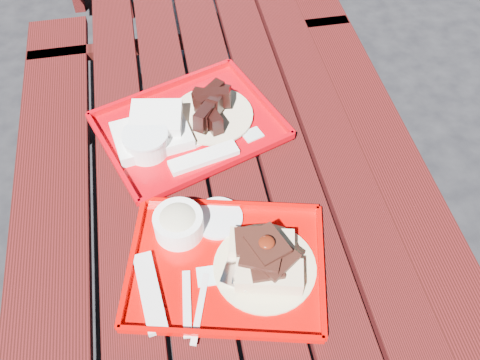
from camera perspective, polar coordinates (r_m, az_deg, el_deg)
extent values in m
plane|color=black|center=(2.12, -0.76, -10.78)|extent=(60.00, 60.00, 0.00)
cube|color=#400C0D|center=(1.51, -12.35, 0.60)|extent=(0.14, 2.40, 0.04)
cube|color=#400C0D|center=(1.50, -6.70, 1.43)|extent=(0.14, 2.40, 0.04)
cube|color=#400C0D|center=(1.51, -1.05, 2.25)|extent=(0.14, 2.40, 0.04)
cube|color=#400C0D|center=(1.53, 4.49, 3.03)|extent=(0.14, 2.40, 0.04)
cube|color=#400C0D|center=(1.57, 9.83, 3.75)|extent=(0.14, 2.40, 0.04)
cube|color=#400C0D|center=(1.79, -19.63, -6.78)|extent=(0.25, 2.40, 0.04)
cube|color=#400C0D|center=(2.50, -17.68, 6.83)|extent=(0.06, 0.06, 0.42)
cube|color=#400C0D|center=(1.89, 16.69, -1.33)|extent=(0.25, 2.40, 0.04)
cube|color=#400C0D|center=(2.57, 8.82, 10.42)|extent=(0.06, 0.06, 0.42)
cube|color=#400C0D|center=(2.45, -12.06, 12.55)|extent=(0.06, 0.06, 0.75)
cube|color=#400C0D|center=(2.49, 2.14, 14.41)|extent=(0.06, 0.06, 0.75)
cube|color=#400C0D|center=(2.42, -5.03, 14.61)|extent=(1.40, 0.06, 0.04)
cube|color=#CB0100|center=(1.28, -1.48, -9.27)|extent=(0.51, 0.44, 0.01)
cube|color=#CB0100|center=(1.36, -0.98, -2.64)|extent=(0.44, 0.12, 0.02)
cube|color=#CB0100|center=(1.19, -2.11, -16.13)|extent=(0.44, 0.12, 0.02)
cube|color=#CB0100|center=(1.27, 8.67, -9.32)|extent=(0.09, 0.34, 0.02)
cube|color=#CB0100|center=(1.30, -11.45, -8.30)|extent=(0.09, 0.34, 0.02)
cylinder|color=beige|center=(1.27, 2.66, -9.26)|extent=(0.24, 0.24, 0.01)
cube|color=beige|center=(1.22, 3.12, -10.16)|extent=(0.16, 0.10, 0.04)
cube|color=beige|center=(1.26, 2.32, -6.99)|extent=(0.16, 0.10, 0.04)
ellipsoid|color=#4A1408|center=(1.17, 2.88, -6.34)|extent=(0.04, 0.04, 0.01)
cylinder|color=white|center=(1.31, -6.56, -4.70)|extent=(0.12, 0.12, 0.06)
ellipsoid|color=beige|center=(1.29, -6.63, -4.25)|extent=(0.10, 0.10, 0.05)
cylinder|color=white|center=(1.34, -2.39, -4.08)|extent=(0.13, 0.13, 0.01)
cube|color=silver|center=(1.25, -9.58, -11.70)|extent=(0.07, 0.21, 0.02)
cube|color=silver|center=(1.23, -5.68, -12.94)|extent=(0.03, 0.16, 0.01)
cube|color=silver|center=(1.23, -4.29, -13.47)|extent=(0.07, 0.17, 0.01)
cube|color=white|center=(1.26, -3.45, -10.19)|extent=(0.05, 0.05, 0.00)
cube|color=#B5000A|center=(1.56, -5.40, 5.46)|extent=(0.57, 0.51, 0.01)
cube|color=#B5000A|center=(1.67, -8.35, 9.71)|extent=(0.45, 0.17, 0.02)
cube|color=#B5000A|center=(1.43, -2.11, 1.38)|extent=(0.45, 0.17, 0.02)
cube|color=#B5000A|center=(1.63, 2.09, 8.93)|extent=(0.14, 0.35, 0.02)
cube|color=#B5000A|center=(1.50, -13.55, 2.44)|extent=(0.14, 0.35, 0.02)
cube|color=white|center=(1.57, -3.67, 6.46)|extent=(0.21, 0.21, 0.01)
cylinder|color=beige|center=(1.57, -2.98, 6.95)|extent=(0.24, 0.24, 0.01)
cylinder|color=white|center=(1.49, -9.95, 3.87)|extent=(0.12, 0.12, 0.06)
cylinder|color=white|center=(1.46, -10.13, 4.77)|extent=(0.13, 0.13, 0.01)
cube|color=silver|center=(1.46, -3.88, 2.40)|extent=(0.20, 0.09, 0.02)
cube|color=silver|center=(1.52, 1.33, 4.86)|extent=(0.07, 0.06, 0.00)
cube|color=white|center=(1.53, -9.35, 4.55)|extent=(0.23, 0.19, 0.05)
cube|color=white|center=(1.52, -8.93, 6.52)|extent=(0.16, 0.14, 0.04)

